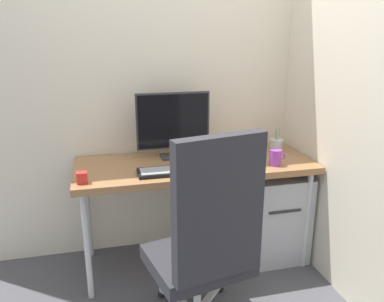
{
  "coord_description": "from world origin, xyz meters",
  "views": [
    {
      "loc": [
        -0.61,
        -2.44,
        1.62
      ],
      "look_at": [
        -0.03,
        -0.06,
        0.86
      ],
      "focal_mm": 36.94,
      "sensor_mm": 36.0,
      "label": 1
    }
  ],
  "objects_px": {
    "desk_clamp_accessory": "(82,177)",
    "mouse": "(230,165)",
    "notebook": "(247,155)",
    "coffee_mug": "(276,158)",
    "office_chair": "(208,240)",
    "filing_cabinet": "(270,214)",
    "monitor": "(173,123)",
    "keyboard": "(172,171)",
    "pen_holder": "(277,145)"
  },
  "relations": [
    {
      "from": "keyboard",
      "to": "pen_holder",
      "type": "height_order",
      "value": "pen_holder"
    },
    {
      "from": "office_chair",
      "to": "keyboard",
      "type": "height_order",
      "value": "office_chair"
    },
    {
      "from": "filing_cabinet",
      "to": "mouse",
      "type": "relative_size",
      "value": 6.33
    },
    {
      "from": "pen_holder",
      "to": "desk_clamp_accessory",
      "type": "relative_size",
      "value": 2.54
    },
    {
      "from": "notebook",
      "to": "desk_clamp_accessory",
      "type": "xyz_separation_m",
      "value": [
        -1.11,
        -0.22,
        0.02
      ]
    },
    {
      "from": "filing_cabinet",
      "to": "pen_holder",
      "type": "height_order",
      "value": "pen_holder"
    },
    {
      "from": "desk_clamp_accessory",
      "to": "mouse",
      "type": "bearing_deg",
      "value": 2.32
    },
    {
      "from": "pen_holder",
      "to": "notebook",
      "type": "relative_size",
      "value": 0.84
    },
    {
      "from": "coffee_mug",
      "to": "desk_clamp_accessory",
      "type": "height_order",
      "value": "coffee_mug"
    },
    {
      "from": "pen_holder",
      "to": "desk_clamp_accessory",
      "type": "xyz_separation_m",
      "value": [
        -1.38,
        -0.32,
        -0.01
      ]
    },
    {
      "from": "pen_holder",
      "to": "desk_clamp_accessory",
      "type": "height_order",
      "value": "pen_holder"
    },
    {
      "from": "mouse",
      "to": "desk_clamp_accessory",
      "type": "bearing_deg",
      "value": -162.15
    },
    {
      "from": "monitor",
      "to": "mouse",
      "type": "height_order",
      "value": "monitor"
    },
    {
      "from": "office_chair",
      "to": "coffee_mug",
      "type": "bearing_deg",
      "value": 41.96
    },
    {
      "from": "mouse",
      "to": "coffee_mug",
      "type": "bearing_deg",
      "value": 12.39
    },
    {
      "from": "monitor",
      "to": "desk_clamp_accessory",
      "type": "height_order",
      "value": "monitor"
    },
    {
      "from": "monitor",
      "to": "mouse",
      "type": "distance_m",
      "value": 0.5
    },
    {
      "from": "notebook",
      "to": "desk_clamp_accessory",
      "type": "height_order",
      "value": "desk_clamp_accessory"
    },
    {
      "from": "keyboard",
      "to": "coffee_mug",
      "type": "bearing_deg",
      "value": -1.81
    },
    {
      "from": "office_chair",
      "to": "mouse",
      "type": "distance_m",
      "value": 0.68
    },
    {
      "from": "coffee_mug",
      "to": "desk_clamp_accessory",
      "type": "xyz_separation_m",
      "value": [
        -1.23,
        -0.02,
        -0.02
      ]
    },
    {
      "from": "pen_holder",
      "to": "notebook",
      "type": "xyz_separation_m",
      "value": [
        -0.27,
        -0.1,
        -0.03
      ]
    },
    {
      "from": "monitor",
      "to": "notebook",
      "type": "bearing_deg",
      "value": -14.88
    },
    {
      "from": "keyboard",
      "to": "filing_cabinet",
      "type": "bearing_deg",
      "value": 9.62
    },
    {
      "from": "keyboard",
      "to": "monitor",
      "type": "bearing_deg",
      "value": 77.15
    },
    {
      "from": "filing_cabinet",
      "to": "coffee_mug",
      "type": "distance_m",
      "value": 0.51
    },
    {
      "from": "monitor",
      "to": "pen_holder",
      "type": "height_order",
      "value": "monitor"
    },
    {
      "from": "office_chair",
      "to": "coffee_mug",
      "type": "xyz_separation_m",
      "value": [
        0.62,
        0.56,
        0.21
      ]
    },
    {
      "from": "monitor",
      "to": "coffee_mug",
      "type": "height_order",
      "value": "monitor"
    },
    {
      "from": "office_chair",
      "to": "keyboard",
      "type": "bearing_deg",
      "value": 96.65
    },
    {
      "from": "office_chair",
      "to": "notebook",
      "type": "bearing_deg",
      "value": 56.66
    },
    {
      "from": "mouse",
      "to": "coffee_mug",
      "type": "xyz_separation_m",
      "value": [
        0.31,
        -0.02,
        0.03
      ]
    },
    {
      "from": "office_chair",
      "to": "pen_holder",
      "type": "relative_size",
      "value": 6.84
    },
    {
      "from": "office_chair",
      "to": "filing_cabinet",
      "type": "xyz_separation_m",
      "value": [
        0.68,
        0.71,
        -0.28
      ]
    },
    {
      "from": "mouse",
      "to": "desk_clamp_accessory",
      "type": "distance_m",
      "value": 0.92
    },
    {
      "from": "notebook",
      "to": "coffee_mug",
      "type": "relative_size",
      "value": 1.85
    },
    {
      "from": "filing_cabinet",
      "to": "desk_clamp_accessory",
      "type": "xyz_separation_m",
      "value": [
        -1.29,
        -0.17,
        0.47
      ]
    },
    {
      "from": "office_chair",
      "to": "filing_cabinet",
      "type": "relative_size",
      "value": 1.83
    },
    {
      "from": "notebook",
      "to": "monitor",
      "type": "bearing_deg",
      "value": 171.6
    },
    {
      "from": "filing_cabinet",
      "to": "pen_holder",
      "type": "distance_m",
      "value": 0.51
    },
    {
      "from": "notebook",
      "to": "coffee_mug",
      "type": "distance_m",
      "value": 0.24
    },
    {
      "from": "office_chair",
      "to": "mouse",
      "type": "relative_size",
      "value": 11.57
    },
    {
      "from": "mouse",
      "to": "notebook",
      "type": "distance_m",
      "value": 0.27
    },
    {
      "from": "office_chair",
      "to": "keyboard",
      "type": "relative_size",
      "value": 2.71
    },
    {
      "from": "monitor",
      "to": "notebook",
      "type": "height_order",
      "value": "monitor"
    },
    {
      "from": "filing_cabinet",
      "to": "keyboard",
      "type": "xyz_separation_m",
      "value": [
        -0.75,
        -0.13,
        0.45
      ]
    },
    {
      "from": "monitor",
      "to": "mouse",
      "type": "relative_size",
      "value": 5.03
    },
    {
      "from": "monitor",
      "to": "coffee_mug",
      "type": "relative_size",
      "value": 4.62
    },
    {
      "from": "mouse",
      "to": "coffee_mug",
      "type": "distance_m",
      "value": 0.31
    },
    {
      "from": "office_chair",
      "to": "pen_holder",
      "type": "height_order",
      "value": "office_chair"
    }
  ]
}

